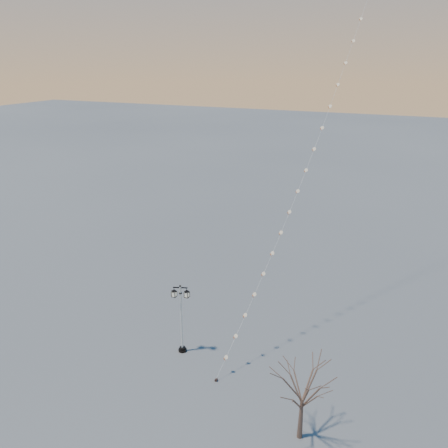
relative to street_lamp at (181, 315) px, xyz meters
The scene contains 4 objects.
ground 4.38m from the street_lamp, 65.99° to the right, with size 300.00×300.00×0.00m, color #58595A.
street_lamp is the anchor object (origin of this frame).
bare_tree 10.13m from the street_lamp, 24.01° to the right, with size 2.69×2.69×4.47m.
kite_train 19.67m from the street_lamp, 58.41° to the left, with size 6.97×25.74×36.10m.
Camera 1 is at (11.91, -19.92, 18.80)m, focal length 36.95 mm.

